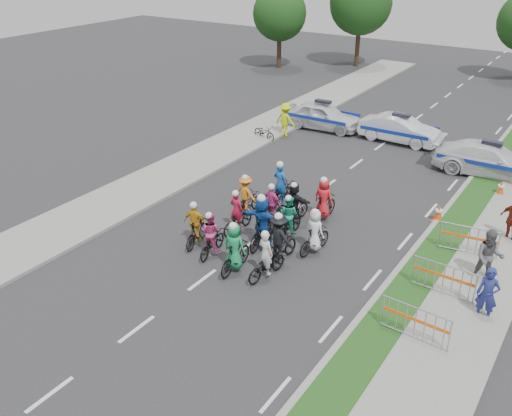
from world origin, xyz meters
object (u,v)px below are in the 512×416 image
Objects in this scene: rider_6 at (237,218)px; parked_bike at (264,132)px; rider_0 at (266,262)px; barrier_1 at (443,281)px; rider_2 at (211,238)px; spectator_1 at (489,257)px; police_car_0 at (322,116)px; cone_0 at (439,213)px; rider_8 at (289,221)px; police_car_1 at (400,129)px; rider_13 at (323,203)px; barrier_0 at (415,325)px; police_car_2 at (489,160)px; spectator_2 at (512,220)px; barrier_2 at (468,241)px; rider_3 at (196,228)px; rider_7 at (315,235)px; tree_3 at (361,3)px; rider_5 at (262,225)px; rider_11 at (294,205)px; rider_12 at (281,191)px; spectator_0 at (488,294)px; cone_1 at (501,188)px; rider_9 at (272,209)px; marshal_hiviz at (285,120)px; rider_1 at (235,252)px; rider_4 at (279,243)px.

rider_6 is 10.39m from parked_bike.
barrier_1 is at bearing -148.90° from rider_0.
spectator_1 is (8.35, 3.39, 0.30)m from rider_2.
cone_0 is at bearing -135.19° from police_car_0.
rider_6 is 1.02× the size of rider_8.
rider_13 is at bearing -173.83° from police_car_1.
police_car_1 is 2.11× the size of barrier_0.
parked_bike is at bearing 93.71° from police_car_2.
barrier_0 is (-1.00, -7.29, -0.31)m from spectator_2.
barrier_2 is 1.32× the size of parked_bike.
rider_3 is 0.87× the size of barrier_1.
rider_7 reaches higher than police_car_0.
spectator_2 is 14.09m from parked_bike.
rider_2 is at bearing 174.55° from barrier_0.
tree_3 is at bearing -63.70° from rider_13.
police_car_1 reaches higher than parked_bike.
rider_5 is 7.45m from spectator_1.
tree_3 is at bearing -58.94° from rider_11.
parked_bike is at bearing -46.46° from rider_12.
rider_2 is 1.00× the size of spectator_0.
spectator_0 is at bearing -148.59° from police_car_1.
rider_13 reaches higher than cone_1.
rider_9 is at bearing 166.04° from spectator_1.
police_car_1 is at bearing -78.95° from rider_11.
rider_0 is 14.91m from police_car_1.
rider_3 is at bearing 60.43° from rider_13.
rider_13 is at bearing -119.27° from parked_bike.
rider_9 reaches higher than rider_2.
barrier_2 is at bearing -163.22° from rider_3.
spectator_1 is 1.01× the size of marshal_hiviz.
cone_1 is (-0.13, 11.22, -0.22)m from barrier_0.
parked_bike is at bearing -53.35° from rider_8.
marshal_hiviz is at bearing 132.08° from barrier_0.
rider_3 is 14.31m from police_car_2.
rider_6 is at bearing -29.71° from rider_0.
rider_1 is 14.00m from police_car_2.
rider_3 reaches higher than rider_9.
police_car_0 is at bearing -65.59° from rider_12.
cone_0 is 28.00m from tree_3.
rider_6 is 0.39× the size of police_car_0.
rider_0 is 2.32m from rider_7.
tree_3 is at bearing -58.69° from rider_7.
rider_4 reaches higher than police_car_0.
barrier_1 reaches higher than parked_bike.
rider_7 is 5.61m from spectator_1.
spectator_1 is at bearing -166.14° from rider_2.
police_car_0 is at bearing 139.36° from cone_0.
barrier_2 is at bearing -160.38° from rider_8.
spectator_0 is at bearing -80.72° from cone_1.
spectator_2 is (8.42, 6.58, 0.24)m from rider_2.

